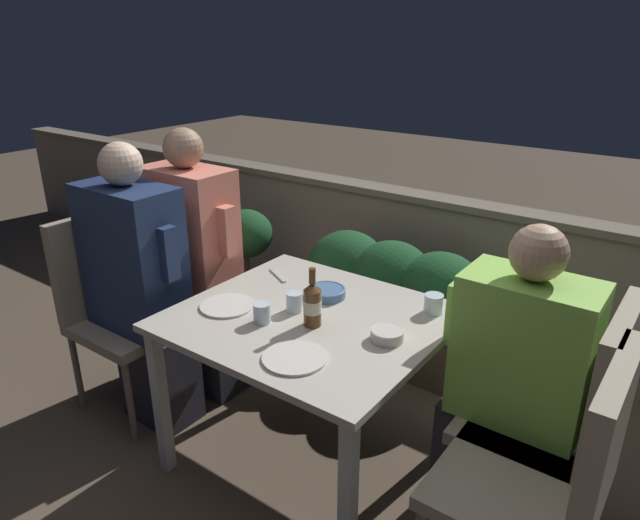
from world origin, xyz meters
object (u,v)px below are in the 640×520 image
object	(u,v)px
person_navy_jumper	(141,288)
potted_plant	(247,251)
person_coral_top	(198,265)
beer_bottle	(312,304)
chair_left_far	(172,274)
chair_right_near	(557,473)
chair_right_far	(570,410)
chair_left_near	(116,295)
person_green_blouse	(508,382)

from	to	relation	value
person_navy_jumper	potted_plant	xyz separation A→B (m)	(-0.35, 1.08, -0.23)
person_coral_top	beer_bottle	world-z (taller)	person_coral_top
chair_left_far	chair_right_near	world-z (taller)	same
chair_left_far	beer_bottle	world-z (taller)	chair_left_far
chair_right_near	potted_plant	world-z (taller)	chair_right_near
beer_bottle	chair_right_far	bearing A→B (deg)	14.14
chair_left_near	person_green_blouse	distance (m)	1.85
chair_left_far	person_green_blouse	xyz separation A→B (m)	(1.80, 0.03, 0.02)
person_coral_top	beer_bottle	size ratio (longest dim) A/B	5.71
person_navy_jumper	chair_right_far	distance (m)	1.86
chair_left_near	chair_right_near	bearing A→B (deg)	0.66
person_coral_top	person_green_blouse	distance (m)	1.59
person_navy_jumper	chair_right_near	size ratio (longest dim) A/B	1.38
chair_left_far	chair_right_near	size ratio (longest dim) A/B	1.00
person_coral_top	person_green_blouse	bearing A→B (deg)	0.99
person_navy_jumper	chair_right_far	bearing A→B (deg)	11.20
potted_plant	beer_bottle	bearing A→B (deg)	-37.29
person_green_blouse	potted_plant	xyz separation A→B (m)	(-1.96, 0.72, -0.16)
person_coral_top	chair_right_far	xyz separation A→B (m)	(1.80, 0.03, -0.11)
chair_left_near	chair_right_far	distance (m)	2.07
chair_left_near	potted_plant	distance (m)	1.10
chair_right_near	chair_left_near	bearing A→B (deg)	-179.34
chair_right_near	beer_bottle	bearing A→B (deg)	173.91
person_green_blouse	beer_bottle	world-z (taller)	person_green_blouse
person_green_blouse	person_coral_top	bearing A→B (deg)	-179.01
chair_right_far	person_navy_jumper	bearing A→B (deg)	-168.80
chair_right_far	beer_bottle	size ratio (longest dim) A/B	4.09
person_navy_jumper	person_coral_top	bearing A→B (deg)	86.66
chair_left_near	person_green_blouse	world-z (taller)	person_green_blouse
chair_left_near	person_coral_top	size ratio (longest dim) A/B	0.72
person_coral_top	potted_plant	xyz separation A→B (m)	(-0.37, 0.75, -0.24)
chair_left_far	person_coral_top	world-z (taller)	person_coral_top
potted_plant	chair_left_near	bearing A→B (deg)	-82.52
chair_left_near	potted_plant	bearing A→B (deg)	97.48
chair_left_near	potted_plant	size ratio (longest dim) A/B	1.36
chair_right_near	person_green_blouse	world-z (taller)	person_green_blouse
chair_right_near	person_navy_jumper	bearing A→B (deg)	-179.26
chair_right_far	potted_plant	xyz separation A→B (m)	(-2.18, 0.72, -0.14)
chair_right_near	chair_left_far	bearing A→B (deg)	171.46
chair_right_far	person_green_blouse	size ratio (longest dim) A/B	0.81
chair_left_far	chair_right_near	bearing A→B (deg)	-8.54
chair_right_near	person_green_blouse	size ratio (longest dim) A/B	0.81
person_green_blouse	potted_plant	size ratio (longest dim) A/B	1.68
potted_plant	person_navy_jumper	bearing A→B (deg)	-71.84
person_coral_top	chair_right_far	world-z (taller)	person_coral_top
chair_left_far	beer_bottle	xyz separation A→B (m)	(1.09, -0.21, 0.23)
person_coral_top	potted_plant	world-z (taller)	person_coral_top
person_coral_top	person_green_blouse	xyz separation A→B (m)	(1.59, 0.03, -0.08)
chair_left_far	person_navy_jumper	bearing A→B (deg)	-59.99
person_green_blouse	chair_right_far	bearing A→B (deg)	-0.00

